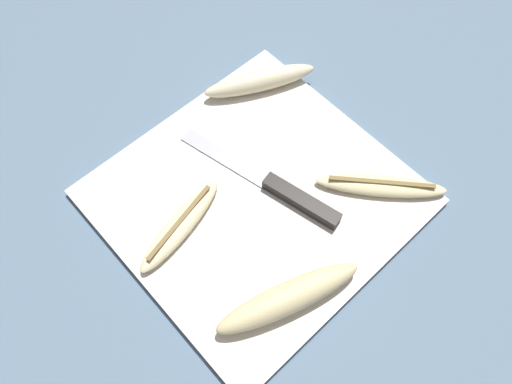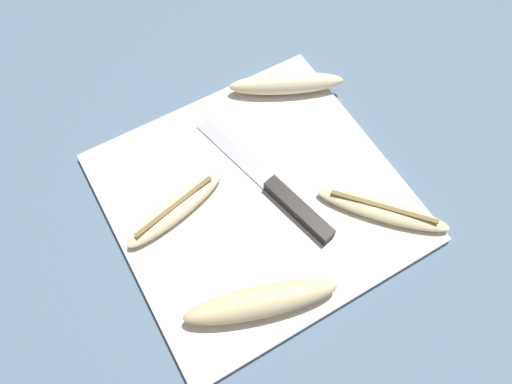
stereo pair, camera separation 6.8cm
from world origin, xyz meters
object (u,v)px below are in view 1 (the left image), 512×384
at_px(banana_ripe_center, 289,298).
at_px(banana_pale_long, 260,81).
at_px(knife, 286,192).
at_px(banana_soft_right, 381,185).
at_px(banana_cream_curved, 180,225).

xyz_separation_m(banana_ripe_center, banana_pale_long, (0.20, 0.27, -0.00)).
distance_m(knife, banana_soft_right, 0.13).
relative_size(knife, banana_pale_long, 1.49).
distance_m(banana_soft_right, banana_cream_curved, 0.28).
relative_size(knife, banana_soft_right, 1.64).
bearing_deg(knife, banana_ripe_center, -146.50).
relative_size(knife, banana_cream_curved, 1.58).
height_order(banana_ripe_center, banana_pale_long, banana_ripe_center).
height_order(banana_soft_right, banana_pale_long, banana_pale_long).
distance_m(banana_soft_right, banana_pale_long, 0.24).
relative_size(banana_ripe_center, banana_soft_right, 1.24).
distance_m(banana_ripe_center, banana_soft_right, 0.21).
height_order(banana_cream_curved, banana_pale_long, banana_pale_long).
relative_size(banana_ripe_center, banana_cream_curved, 1.20).
height_order(knife, banana_ripe_center, banana_ripe_center).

